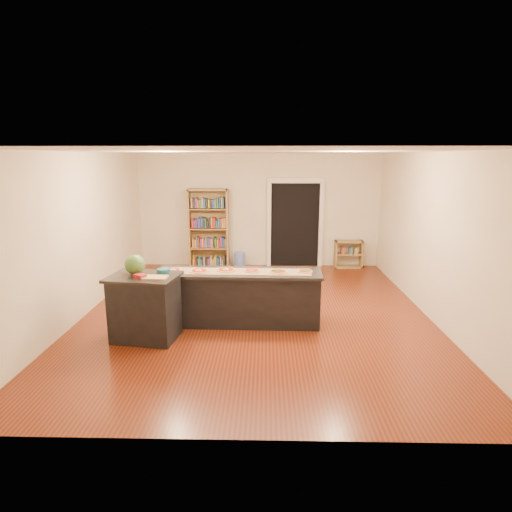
{
  "coord_description": "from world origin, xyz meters",
  "views": [
    {
      "loc": [
        0.17,
        -7.18,
        2.71
      ],
      "look_at": [
        0.0,
        0.2,
        1.0
      ],
      "focal_mm": 30.0,
      "sensor_mm": 36.0,
      "label": 1
    }
  ],
  "objects_px": {
    "kitchen_island": "(239,297)",
    "waste_bin": "(240,260)",
    "bookshelf": "(209,229)",
    "low_shelf": "(348,254)",
    "side_counter": "(145,307)",
    "watermelon": "(135,265)"
  },
  "relations": [
    {
      "from": "kitchen_island",
      "to": "waste_bin",
      "type": "bearing_deg",
      "value": 94.48
    },
    {
      "from": "low_shelf",
      "to": "watermelon",
      "type": "distance_m",
      "value": 5.98
    },
    {
      "from": "waste_bin",
      "to": "watermelon",
      "type": "bearing_deg",
      "value": -107.15
    },
    {
      "from": "kitchen_island",
      "to": "low_shelf",
      "type": "distance_m",
      "value": 4.51
    },
    {
      "from": "low_shelf",
      "to": "kitchen_island",
      "type": "bearing_deg",
      "value": -123.81
    },
    {
      "from": "side_counter",
      "to": "waste_bin",
      "type": "distance_m",
      "value": 4.43
    },
    {
      "from": "side_counter",
      "to": "watermelon",
      "type": "xyz_separation_m",
      "value": [
        -0.13,
        0.06,
        0.65
      ]
    },
    {
      "from": "low_shelf",
      "to": "waste_bin",
      "type": "xyz_separation_m",
      "value": [
        -2.72,
        -0.15,
        -0.14
      ]
    },
    {
      "from": "side_counter",
      "to": "bookshelf",
      "type": "bearing_deg",
      "value": 93.37
    },
    {
      "from": "side_counter",
      "to": "watermelon",
      "type": "bearing_deg",
      "value": 163.77
    },
    {
      "from": "bookshelf",
      "to": "waste_bin",
      "type": "xyz_separation_m",
      "value": [
        0.77,
        -0.13,
        -0.78
      ]
    },
    {
      "from": "watermelon",
      "to": "side_counter",
      "type": "bearing_deg",
      "value": -24.79
    },
    {
      "from": "side_counter",
      "to": "watermelon",
      "type": "height_order",
      "value": "watermelon"
    },
    {
      "from": "kitchen_island",
      "to": "side_counter",
      "type": "relative_size",
      "value": 2.68
    },
    {
      "from": "waste_bin",
      "to": "kitchen_island",
      "type": "bearing_deg",
      "value": -86.59
    },
    {
      "from": "bookshelf",
      "to": "low_shelf",
      "type": "distance_m",
      "value": 3.55
    },
    {
      "from": "kitchen_island",
      "to": "bookshelf",
      "type": "relative_size",
      "value": 1.38
    },
    {
      "from": "side_counter",
      "to": "bookshelf",
      "type": "distance_m",
      "value": 4.43
    },
    {
      "from": "bookshelf",
      "to": "low_shelf",
      "type": "bearing_deg",
      "value": 0.44
    },
    {
      "from": "bookshelf",
      "to": "watermelon",
      "type": "bearing_deg",
      "value": -96.98
    },
    {
      "from": "waste_bin",
      "to": "watermelon",
      "type": "relative_size",
      "value": 1.32
    },
    {
      "from": "kitchen_island",
      "to": "waste_bin",
      "type": "xyz_separation_m",
      "value": [
        -0.21,
        3.59,
        -0.25
      ]
    }
  ]
}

